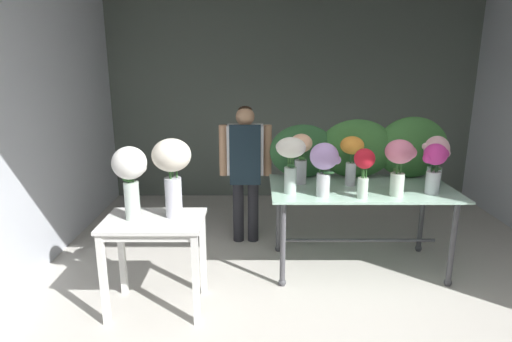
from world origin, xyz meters
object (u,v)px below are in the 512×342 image
Objects in this scene: side_table_white at (154,232)px; vase_rosy_carnations at (399,159)px; vase_ivory_ranunculus at (290,156)px; vase_white_roses_tall at (130,173)px; vase_sunset_hydrangea at (351,153)px; vase_blush_roses at (435,156)px; florist at (245,161)px; vase_peach_freesia at (300,154)px; display_table_glass at (360,200)px; vase_cream_lisianthus_tall at (171,167)px; vase_lilac_stock at (324,163)px; vase_crimson_dahlias at (364,168)px; vase_magenta_anemones at (434,164)px.

side_table_white is 1.56× the size of vase_rosy_carnations.
vase_white_roses_tall is (-1.26, -0.52, -0.02)m from vase_ivory_ranunculus.
vase_blush_roses is at bearing -1.42° from vase_sunset_hydrangea.
florist is at bearing 150.10° from vase_sunset_hydrangea.
florist is 1.91m from vase_blush_roses.
vase_peach_freesia reaches higher than side_table_white.
vase_cream_lisianthus_tall is (-1.64, -0.66, 0.49)m from display_table_glass.
vase_sunset_hydrangea reaches higher than display_table_glass.
vase_rosy_carnations reaches higher than vase_blush_roses.
florist is at bearing 127.64° from vase_lilac_stock.
vase_magenta_anemones is at bearing 11.43° from vase_crimson_dahlias.
vase_blush_roses reaches higher than vase_sunset_hydrangea.
display_table_glass is at bearing 77.95° from vase_crimson_dahlias.
vase_lilac_stock is (-0.31, -0.33, -0.01)m from vase_sunset_hydrangea.
vase_crimson_dahlias is 0.69× the size of vase_cream_lisianthus_tall.
vase_white_roses_tall is at bearing -148.93° from vase_peach_freesia.
vase_lilac_stock is at bearing 17.25° from vase_cream_lisianthus_tall.
vase_lilac_stock reaches higher than display_table_glass.
vase_lilac_stock is at bearing -175.70° from vase_magenta_anemones.
side_table_white is at bearing -160.86° from vase_cream_lisianthus_tall.
vase_magenta_anemones is (1.27, -0.01, -0.07)m from vase_ivory_ranunculus.
vase_sunset_hydrangea is at bearing -29.90° from florist.
vase_ivory_ranunculus is 0.88× the size of vase_white_roses_tall.
side_table_white is 1.55m from vase_peach_freesia.
side_table_white is 1.53m from vase_lilac_stock.
vase_lilac_stock is at bearing -132.87° from vase_sunset_hydrangea.
vase_blush_roses is at bearing 34.46° from vase_rosy_carnations.
vase_white_roses_tall reaches higher than side_table_white.
florist reaches higher than vase_magenta_anemones.
vase_cream_lisianthus_tall is at bearing -144.01° from vase_peach_freesia.
vase_ivory_ranunculus is (1.11, 0.52, 0.50)m from side_table_white.
vase_ivory_ranunculus is (-0.12, -0.31, 0.05)m from vase_peach_freesia.
display_table_glass is at bearing -176.93° from vase_blush_roses.
vase_magenta_anemones is 0.99m from vase_lilac_stock.
vase_ivory_ranunculus is 0.30m from vase_lilac_stock.
vase_white_roses_tall is (-2.54, -0.51, 0.05)m from vase_magenta_anemones.
vase_magenta_anemones is at bearing -18.91° from display_table_glass.
vase_lilac_stock is at bearing -16.37° from vase_ivory_ranunculus.
vase_peach_freesia reaches higher than vase_magenta_anemones.
vase_ivory_ranunculus is 1.07× the size of vase_lilac_stock.
vase_peach_freesia is 0.96× the size of vase_ivory_ranunculus.
vase_white_roses_tall reaches higher than vase_peach_freesia.
vase_cream_lisianthus_tall is at bearing -155.16° from vase_sunset_hydrangea.
vase_blush_roses is at bearing 16.63° from vase_cream_lisianthus_tall.
vase_magenta_anemones is at bearing 4.30° from vase_lilac_stock.
vase_peach_freesia is (-0.82, 0.39, -0.03)m from vase_rosy_carnations.
florist is 3.17× the size of vase_blush_roses.
side_table_white is 0.51m from vase_white_roses_tall.
vase_cream_lisianthus_tall reaches higher than vase_blush_roses.
vase_rosy_carnations is 1.03× the size of vase_peach_freesia.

